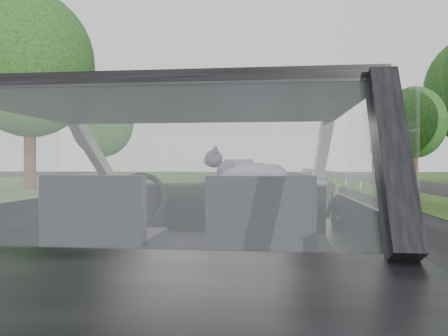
% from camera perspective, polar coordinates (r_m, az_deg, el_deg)
% --- Properties ---
extents(subject_car, '(1.80, 4.00, 1.45)m').
position_cam_1_polar(subject_car, '(2.49, -4.33, -9.20)').
color(subject_car, black).
rests_on(subject_car, ground).
extents(dashboard, '(1.58, 0.45, 0.30)m').
position_cam_1_polar(dashboard, '(3.08, -2.17, -5.00)').
color(dashboard, black).
rests_on(dashboard, subject_car).
extents(driver_seat, '(0.50, 0.72, 0.42)m').
position_cam_1_polar(driver_seat, '(2.30, -15.60, -6.10)').
color(driver_seat, black).
rests_on(driver_seat, subject_car).
extents(passenger_seat, '(0.50, 0.72, 0.42)m').
position_cam_1_polar(passenger_seat, '(2.14, 4.87, -6.59)').
color(passenger_seat, black).
rests_on(passenger_seat, subject_car).
extents(steering_wheel, '(0.36, 0.36, 0.04)m').
position_cam_1_polar(steering_wheel, '(2.88, -10.97, -3.99)').
color(steering_wheel, black).
rests_on(steering_wheel, dashboard).
extents(cat, '(0.62, 0.22, 0.27)m').
position_cam_1_polar(cat, '(3.01, 3.78, -0.57)').
color(cat, slate).
rests_on(cat, dashboard).
extents(guardrail, '(0.05, 90.00, 0.32)m').
position_cam_1_polar(guardrail, '(13.00, 23.57, -2.09)').
color(guardrail, gray).
rests_on(guardrail, ground).
extents(other_car, '(1.77, 4.41, 1.45)m').
position_cam_1_polar(other_car, '(23.64, 1.97, -0.60)').
color(other_car, '#A7ABB1').
rests_on(other_car, ground).
extents(highway_sign, '(0.23, 1.02, 2.53)m').
position_cam_1_polar(highway_sign, '(29.87, 18.86, 0.63)').
color(highway_sign, '#0E4718').
rests_on(highway_sign, ground).
extents(tree_2, '(4.53, 4.53, 5.67)m').
position_cam_1_polar(tree_2, '(28.59, 23.55, 3.78)').
color(tree_2, '#11330E').
rests_on(tree_2, ground).
extents(tree_5, '(7.21, 7.21, 9.01)m').
position_cam_1_polar(tree_5, '(22.69, -24.03, 8.90)').
color(tree_5, '#11330E').
rests_on(tree_5, ground).
extents(tree_6, '(5.34, 5.34, 6.09)m').
position_cam_1_polar(tree_6, '(29.34, -15.61, 4.11)').
color(tree_6, '#11330E').
rests_on(tree_6, ground).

